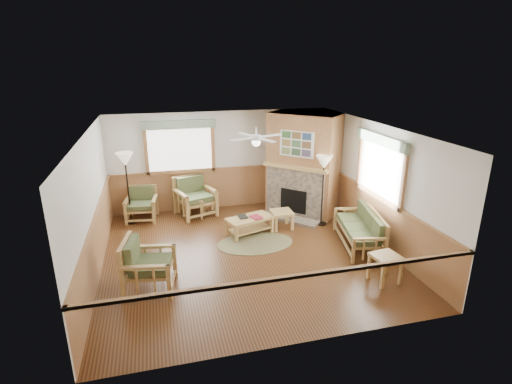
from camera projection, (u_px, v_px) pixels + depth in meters
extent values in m
cube|color=#4E2C15|center=(246.00, 254.00, 8.68)|extent=(6.00, 6.00, 0.01)
cube|color=white|center=(245.00, 130.00, 7.81)|extent=(6.00, 6.00, 0.01)
cube|color=silver|center=(221.00, 160.00, 11.00)|extent=(6.00, 0.02, 2.70)
cube|color=silver|center=(295.00, 264.00, 5.49)|extent=(6.00, 0.02, 2.70)
cube|color=silver|center=(91.00, 208.00, 7.54)|extent=(0.02, 6.00, 2.70)
cube|color=silver|center=(376.00, 184.00, 8.96)|extent=(0.02, 6.00, 2.70)
cylinder|color=brown|center=(255.00, 243.00, 9.15)|extent=(2.31, 2.31, 0.01)
cube|color=maroon|center=(256.00, 217.00, 9.48)|extent=(0.30, 0.35, 0.03)
cube|color=black|center=(243.00, 216.00, 9.52)|extent=(0.22, 0.28, 0.03)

